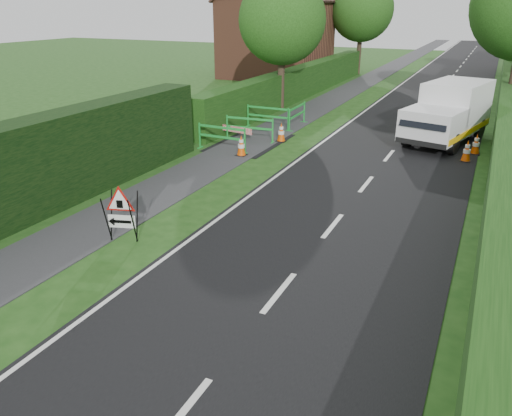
% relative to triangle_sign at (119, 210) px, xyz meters
% --- Properties ---
extents(ground, '(120.00, 120.00, 0.00)m').
position_rel_triangle_sign_xyz_m(ground, '(1.77, -1.51, -0.82)').
color(ground, '#1B4313').
rests_on(ground, ground).
extents(road_surface, '(6.00, 90.00, 0.02)m').
position_rel_triangle_sign_xyz_m(road_surface, '(4.27, 33.49, -0.81)').
color(road_surface, black).
rests_on(road_surface, ground).
extents(footpath, '(2.00, 90.00, 0.02)m').
position_rel_triangle_sign_xyz_m(footpath, '(-1.23, 33.49, -0.81)').
color(footpath, '#2D2D30').
rests_on(footpath, ground).
extents(hedge_west_far, '(1.00, 24.00, 1.80)m').
position_rel_triangle_sign_xyz_m(hedge_west_far, '(-3.23, 20.49, -0.82)').
color(hedge_west_far, '#14380F').
rests_on(hedge_west_far, ground).
extents(hedge_east, '(1.20, 50.00, 1.50)m').
position_rel_triangle_sign_xyz_m(hedge_east, '(8.27, 14.49, -0.82)').
color(hedge_east, '#14380F').
rests_on(hedge_east, ground).
extents(house_west, '(7.50, 7.40, 7.88)m').
position_rel_triangle_sign_xyz_m(house_west, '(-8.23, 28.49, 2.08)').
color(house_west, brown).
rests_on(house_west, ground).
extents(tree_nw, '(4.40, 4.40, 6.70)m').
position_rel_triangle_sign_xyz_m(tree_nw, '(-2.83, 16.49, 3.66)').
color(tree_nw, '#2D2116').
rests_on(tree_nw, ground).
extents(tree_fw, '(4.80, 4.80, 7.24)m').
position_rel_triangle_sign_xyz_m(tree_fw, '(-2.83, 32.49, 4.01)').
color(tree_fw, '#2D2116').
rests_on(tree_fw, ground).
extents(triangle_sign, '(1.01, 1.01, 1.18)m').
position_rel_triangle_sign_xyz_m(triangle_sign, '(0.00, 0.00, 0.00)').
color(triangle_sign, black).
rests_on(triangle_sign, ground).
extents(works_van, '(3.13, 5.43, 2.34)m').
position_rel_triangle_sign_xyz_m(works_van, '(5.91, 13.18, 0.42)').
color(works_van, silver).
rests_on(works_van, ground).
extents(traffic_cone_0, '(0.38, 0.38, 0.79)m').
position_rel_triangle_sign_xyz_m(traffic_cone_0, '(6.88, 10.49, -0.43)').
color(traffic_cone_0, black).
rests_on(traffic_cone_0, ground).
extents(traffic_cone_1, '(0.38, 0.38, 0.79)m').
position_rel_triangle_sign_xyz_m(traffic_cone_1, '(7.12, 11.65, -0.43)').
color(traffic_cone_1, black).
rests_on(traffic_cone_1, ground).
extents(traffic_cone_2, '(0.38, 0.38, 0.79)m').
position_rel_triangle_sign_xyz_m(traffic_cone_2, '(6.61, 14.27, -0.43)').
color(traffic_cone_2, black).
rests_on(traffic_cone_2, ground).
extents(traffic_cone_3, '(0.38, 0.38, 0.79)m').
position_rel_triangle_sign_xyz_m(traffic_cone_3, '(-0.72, 7.68, -0.43)').
color(traffic_cone_3, black).
rests_on(traffic_cone_3, ground).
extents(traffic_cone_4, '(0.38, 0.38, 0.79)m').
position_rel_triangle_sign_xyz_m(traffic_cone_4, '(-0.18, 10.23, -0.43)').
color(traffic_cone_4, black).
rests_on(traffic_cone_4, ground).
extents(ped_barrier_0, '(2.07, 0.43, 1.00)m').
position_rel_triangle_sign_xyz_m(ped_barrier_0, '(-1.68, 7.92, -0.19)').
color(ped_barrier_0, green).
rests_on(ped_barrier_0, ground).
extents(ped_barrier_1, '(2.08, 0.52, 1.00)m').
position_rel_triangle_sign_xyz_m(ped_barrier_1, '(-1.40, 9.77, -0.19)').
color(ped_barrier_1, green).
rests_on(ped_barrier_1, ground).
extents(ped_barrier_2, '(2.06, 0.37, 1.00)m').
position_rel_triangle_sign_xyz_m(ped_barrier_2, '(-1.65, 12.16, -0.19)').
color(ped_barrier_2, green).
rests_on(ped_barrier_2, ground).
extents(ped_barrier_3, '(0.39, 2.07, 1.00)m').
position_rel_triangle_sign_xyz_m(ped_barrier_3, '(-0.56, 13.00, -0.19)').
color(ped_barrier_3, green).
rests_on(ped_barrier_3, ground).
extents(redwhite_plank, '(1.48, 0.31, 0.25)m').
position_rel_triangle_sign_xyz_m(redwhite_plank, '(-1.91, 9.64, -0.82)').
color(redwhite_plank, red).
rests_on(redwhite_plank, ground).
extents(hatchback_car, '(2.37, 3.53, 1.12)m').
position_rel_triangle_sign_xyz_m(hatchback_car, '(4.76, 23.97, -0.26)').
color(hatchback_car, silver).
rests_on(hatchback_car, ground).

